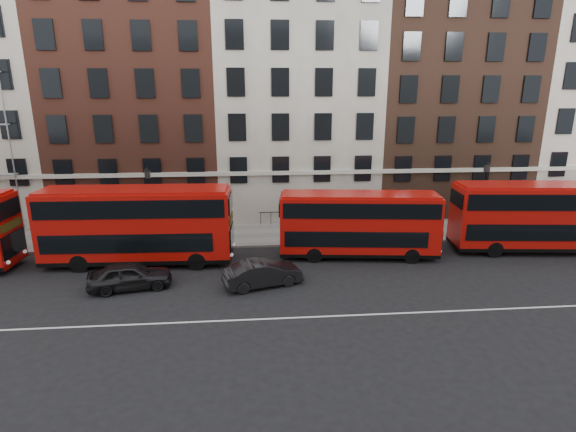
{
  "coord_description": "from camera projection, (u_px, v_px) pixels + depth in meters",
  "views": [
    {
      "loc": [
        -3.95,
        -20.92,
        10.43
      ],
      "look_at": [
        -1.72,
        5.0,
        3.0
      ],
      "focal_mm": 28.0,
      "sensor_mm": 36.0,
      "label": 1
    }
  ],
  "objects": [
    {
      "name": "ground",
      "position": [
        329.0,
        297.0,
        23.23
      ],
      "size": [
        120.0,
        120.0,
        0.0
      ],
      "primitive_type": "plane",
      "color": "black",
      "rests_on": "ground"
    },
    {
      "name": "pavement",
      "position": [
        305.0,
        233.0,
        33.27
      ],
      "size": [
        80.0,
        5.0,
        0.15
      ],
      "primitive_type": "cube",
      "color": "gray",
      "rests_on": "ground"
    },
    {
      "name": "kerb",
      "position": [
        309.0,
        244.0,
        30.87
      ],
      "size": [
        80.0,
        0.3,
        0.16
      ],
      "primitive_type": "cube",
      "color": "gray",
      "rests_on": "ground"
    },
    {
      "name": "road_centre_line",
      "position": [
        337.0,
        316.0,
        21.31
      ],
      "size": [
        70.0,
        0.12,
        0.01
      ],
      "primitive_type": "cube",
      "color": "white",
      "rests_on": "ground"
    },
    {
      "name": "building_terrace",
      "position": [
        292.0,
        90.0,
        37.52
      ],
      "size": [
        64.0,
        11.95,
        22.0
      ],
      "color": "#BCB4A3",
      "rests_on": "ground"
    },
    {
      "name": "bus_b",
      "position": [
        137.0,
        224.0,
        27.03
      ],
      "size": [
        11.38,
        3.14,
        4.74
      ],
      "rotation": [
        0.0,
        0.0,
        -0.04
      ],
      "color": "red",
      "rests_on": "ground"
    },
    {
      "name": "bus_c",
      "position": [
        358.0,
        223.0,
        28.23
      ],
      "size": [
        10.12,
        3.44,
        4.17
      ],
      "rotation": [
        0.0,
        0.0,
        -0.11
      ],
      "color": "red",
      "rests_on": "ground"
    },
    {
      "name": "bus_d",
      "position": [
        538.0,
        216.0,
        29.16
      ],
      "size": [
        11.01,
        3.62,
        4.54
      ],
      "rotation": [
        0.0,
        0.0,
        -0.1
      ],
      "color": "red",
      "rests_on": "ground"
    },
    {
      "name": "car_rear",
      "position": [
        130.0,
        276.0,
        24.07
      ],
      "size": [
        4.58,
        2.52,
        1.48
      ],
      "primitive_type": "imported",
      "rotation": [
        0.0,
        0.0,
        1.76
      ],
      "color": "black",
      "rests_on": "ground"
    },
    {
      "name": "car_front",
      "position": [
        263.0,
        273.0,
        24.43
      ],
      "size": [
        4.57,
        2.71,
        1.42
      ],
      "primitive_type": "imported",
      "rotation": [
        0.0,
        0.0,
        1.87
      ],
      "color": "black",
      "rests_on": "ground"
    },
    {
      "name": "lamp_post_left",
      "position": [
        150.0,
        202.0,
        29.99
      ],
      "size": [
        0.44,
        0.44,
        5.33
      ],
      "color": "black",
      "rests_on": "pavement"
    },
    {
      "name": "lamp_post_right",
      "position": [
        484.0,
        194.0,
        32.25
      ],
      "size": [
        0.44,
        0.44,
        5.33
      ],
      "color": "black",
      "rests_on": "pavement"
    },
    {
      "name": "iron_railings",
      "position": [
        301.0,
        217.0,
        35.22
      ],
      "size": [
        6.6,
        0.06,
        1.0
      ],
      "primitive_type": null,
      "color": "black",
      "rests_on": "pavement"
    }
  ]
}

